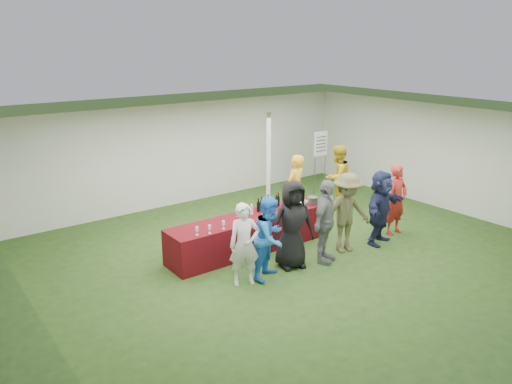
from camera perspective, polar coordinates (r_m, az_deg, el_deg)
ground at (r=10.84m, az=3.23°, el=-6.21°), size 60.00×60.00×0.00m
tent at (r=11.59m, az=1.43°, el=2.40°), size 10.00×10.00×10.00m
serving_table at (r=10.50m, az=-0.88°, el=-4.76°), size 3.60×0.80×0.75m
wine_bottles at (r=10.79m, az=1.42°, el=-1.36°), size 0.66×0.15×0.32m
wine_glasses at (r=9.86m, az=-2.23°, el=-3.21°), size 2.79×0.15×0.16m
water_bottle at (r=10.48m, az=-0.51°, el=-2.02°), size 0.07×0.07×0.23m
bar_towel at (r=11.31m, az=5.19°, el=-1.13°), size 0.25×0.18×0.03m
dump_bucket at (r=11.16m, az=6.48°, el=-1.01°), size 0.23×0.23×0.18m
wine_list_sign at (r=14.34m, az=7.39°, el=4.96°), size 0.50×0.03×1.80m
staff_pourer at (r=11.92m, az=4.47°, el=0.28°), size 0.72×0.58×1.70m
staff_back at (r=13.15m, az=9.26°, el=1.68°), size 0.89×0.72×1.69m
customer_0 at (r=8.96m, az=-1.34°, el=-6.02°), size 0.66×0.55×1.53m
customer_1 at (r=9.20m, az=1.63°, el=-5.23°), size 0.94×0.86×1.57m
customer_2 at (r=9.62m, az=4.18°, el=-3.70°), size 0.97×0.77×1.75m
customer_3 at (r=9.89m, az=7.88°, el=-3.39°), size 1.07×0.83×1.70m
customer_4 at (r=10.46m, az=10.33°, el=-2.36°), size 1.20×0.83×1.70m
customer_5 at (r=11.06m, az=14.05°, el=-1.72°), size 1.59×0.88×1.63m
customer_6 at (r=11.71m, az=15.77°, el=-0.85°), size 0.61×0.42×1.62m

